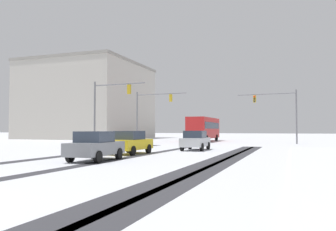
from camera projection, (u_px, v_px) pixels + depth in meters
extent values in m
cube|color=#38383D|center=(67.00, 156.00, 22.63)|extent=(0.99, 32.29, 0.01)
cube|color=#38383D|center=(215.00, 160.00, 19.28)|extent=(1.15, 32.29, 0.01)
cube|color=#38383D|center=(128.00, 157.00, 21.12)|extent=(0.82, 32.29, 0.01)
cube|color=#38383D|center=(229.00, 161.00, 19.01)|extent=(1.04, 32.29, 0.01)
cylinder|color=slate|center=(95.00, 114.00, 34.34)|extent=(0.18, 0.18, 6.50)
cylinder|color=slate|center=(119.00, 84.00, 33.33)|extent=(5.63, 0.50, 0.12)
cube|color=#B79319|center=(129.00, 89.00, 32.85)|extent=(0.34, 0.26, 0.90)
sphere|color=red|center=(130.00, 86.00, 33.01)|extent=(0.20, 0.20, 0.20)
sphere|color=black|center=(130.00, 90.00, 33.00)|extent=(0.20, 0.20, 0.20)
sphere|color=black|center=(130.00, 93.00, 32.99)|extent=(0.20, 0.20, 0.20)
cylinder|color=slate|center=(296.00, 117.00, 41.05)|extent=(0.18, 0.18, 6.50)
cylinder|color=slate|center=(266.00, 94.00, 42.57)|extent=(6.99, 0.60, 0.12)
cube|color=#B79319|center=(255.00, 99.00, 43.11)|extent=(0.34, 0.26, 0.90)
sphere|color=red|center=(254.00, 96.00, 42.98)|extent=(0.20, 0.20, 0.20)
sphere|color=black|center=(254.00, 99.00, 42.97)|extent=(0.20, 0.20, 0.20)
sphere|color=black|center=(254.00, 101.00, 42.96)|extent=(0.20, 0.20, 0.20)
cylinder|color=slate|center=(137.00, 117.00, 43.74)|extent=(0.18, 0.18, 6.50)
cylinder|color=slate|center=(161.00, 94.00, 42.51)|extent=(6.66, 0.60, 0.12)
cube|color=#B79319|center=(171.00, 98.00, 41.94)|extent=(0.34, 0.26, 0.90)
sphere|color=red|center=(171.00, 96.00, 42.10)|extent=(0.20, 0.20, 0.20)
sphere|color=black|center=(171.00, 98.00, 42.09)|extent=(0.20, 0.20, 0.20)
sphere|color=black|center=(171.00, 101.00, 42.08)|extent=(0.20, 0.20, 0.20)
cube|color=#B7BABF|center=(196.00, 142.00, 28.67)|extent=(1.81, 4.15, 0.70)
cube|color=#2D3847|center=(195.00, 134.00, 28.56)|extent=(1.61, 1.94, 0.60)
cylinder|color=black|center=(190.00, 145.00, 30.12)|extent=(0.24, 0.65, 0.64)
cylinder|color=black|center=(208.00, 146.00, 29.61)|extent=(0.24, 0.65, 0.64)
cylinder|color=black|center=(182.00, 147.00, 27.71)|extent=(0.24, 0.65, 0.64)
cylinder|color=black|center=(202.00, 147.00, 27.20)|extent=(0.24, 0.65, 0.64)
cube|color=yellow|center=(131.00, 144.00, 24.25)|extent=(1.77, 4.13, 0.70)
cube|color=#2D3847|center=(130.00, 135.00, 24.14)|extent=(1.59, 1.93, 0.60)
cylinder|color=black|center=(129.00, 148.00, 25.71)|extent=(0.23, 0.64, 0.64)
cylinder|color=black|center=(148.00, 149.00, 25.14)|extent=(0.23, 0.64, 0.64)
cylinder|color=black|center=(111.00, 150.00, 23.34)|extent=(0.23, 0.64, 0.64)
cylinder|color=black|center=(133.00, 151.00, 22.77)|extent=(0.23, 0.64, 0.64)
cube|color=slate|center=(96.00, 148.00, 19.05)|extent=(1.94, 4.19, 0.70)
cube|color=#2D3847|center=(95.00, 137.00, 18.93)|extent=(1.67, 1.99, 0.60)
cylinder|color=black|center=(94.00, 153.00, 20.48)|extent=(0.26, 0.65, 0.64)
cylinder|color=black|center=(119.00, 154.00, 20.03)|extent=(0.26, 0.65, 0.64)
cylinder|color=black|center=(70.00, 156.00, 18.04)|extent=(0.26, 0.65, 0.64)
cylinder|color=black|center=(98.00, 157.00, 17.59)|extent=(0.26, 0.65, 0.64)
cube|color=#B21E1E|center=(204.00, 128.00, 49.39)|extent=(2.76, 11.06, 2.90)
cube|color=#283342|center=(204.00, 126.00, 49.41)|extent=(2.78, 10.18, 0.90)
cylinder|color=black|center=(206.00, 139.00, 45.31)|extent=(0.32, 0.97, 0.96)
cylinder|color=black|center=(189.00, 139.00, 46.06)|extent=(0.32, 0.97, 0.96)
cylinder|color=black|center=(216.00, 138.00, 52.08)|extent=(0.32, 0.97, 0.96)
cylinder|color=black|center=(201.00, 138.00, 52.84)|extent=(0.32, 0.97, 0.96)
cube|color=#B2ADA3|center=(89.00, 103.00, 66.76)|extent=(19.56, 20.20, 13.83)
cube|color=gray|center=(89.00, 66.00, 67.05)|extent=(19.86, 20.50, 0.50)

